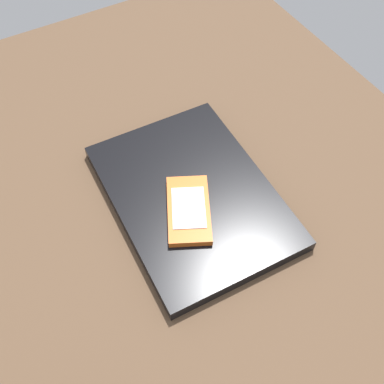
% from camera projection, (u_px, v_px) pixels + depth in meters
% --- Properties ---
extents(desk_surface, '(1.20, 0.80, 0.03)m').
position_uv_depth(desk_surface, '(226.00, 218.00, 0.74)').
color(desk_surface, brown).
rests_on(desk_surface, ground).
extents(laptop_closed, '(0.33, 0.24, 0.02)m').
position_uv_depth(laptop_closed, '(192.00, 196.00, 0.74)').
color(laptop_closed, black).
rests_on(laptop_closed, desk_surface).
extents(cell_phone_on_laptop, '(0.13, 0.11, 0.01)m').
position_uv_depth(cell_phone_on_laptop, '(189.00, 210.00, 0.70)').
color(cell_phone_on_laptop, orange).
rests_on(cell_phone_on_laptop, laptop_closed).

